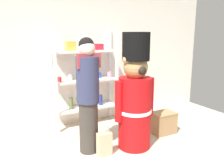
{
  "coord_description": "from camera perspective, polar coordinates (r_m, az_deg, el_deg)",
  "views": [
    {
      "loc": [
        -1.24,
        -2.02,
        1.69
      ],
      "look_at": [
        0.27,
        0.86,
        1.0
      ],
      "focal_mm": 37.31,
      "sensor_mm": 36.0,
      "label": 1
    }
  ],
  "objects": [
    {
      "name": "person_shopper",
      "position": [
        3.3,
        -5.91,
        -2.29
      ],
      "size": [
        0.34,
        0.32,
        1.66
      ],
      "color": "#38332D",
      "rests_on": "ground_plane"
    },
    {
      "name": "shopping_bag",
      "position": [
        3.41,
        -1.89,
        -14.38
      ],
      "size": [
        0.21,
        0.11,
        0.45
      ],
      "color": "#C1AD89",
      "rests_on": "ground_plane"
    },
    {
      "name": "back_wall",
      "position": [
        4.41,
        -11.4,
        6.68
      ],
      "size": [
        6.4,
        0.12,
        2.6
      ],
      "primitive_type": "cube",
      "color": "silver",
      "rests_on": "ground_plane"
    },
    {
      "name": "display_crate",
      "position": [
        4.21,
        12.37,
        -9.22
      ],
      "size": [
        0.42,
        0.31,
        0.37
      ],
      "color": "#9E7A51",
      "rests_on": "ground_plane"
    },
    {
      "name": "merchandise_shelf",
      "position": [
        4.35,
        -6.57,
        1.65
      ],
      "size": [
        1.23,
        0.35,
        1.79
      ],
      "color": "white",
      "rests_on": "ground_plane"
    },
    {
      "name": "teddy_bear_guard",
      "position": [
        3.45,
        5.66,
        -3.13
      ],
      "size": [
        0.66,
        0.51,
        1.73
      ],
      "color": "red",
      "rests_on": "ground_plane"
    }
  ]
}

